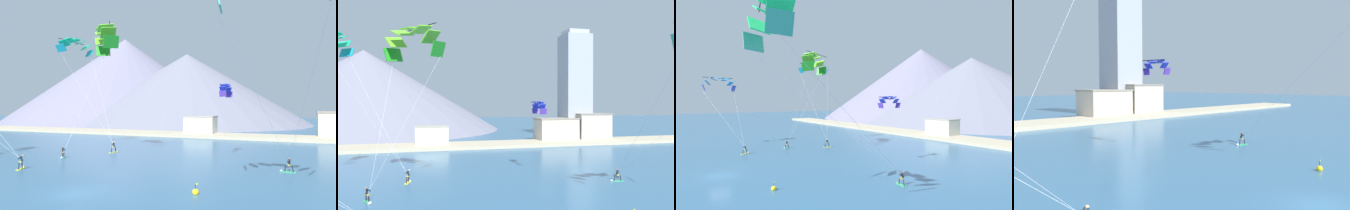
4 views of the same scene
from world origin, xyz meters
TOP-DOWN VIEW (x-y plane):
  - ground_plane at (0.00, 0.00)m, footprint 400.00×400.00m
  - kitesurfer_near_lead at (-13.66, 14.20)m, footprint 1.13×1.74m
  - kitesurfer_near_trail at (15.30, 16.18)m, footprint 1.78×0.70m
  - kitesurfer_mid_center at (-12.62, 6.23)m, footprint 1.03×1.76m
  - kitesurfer_far_left at (-10.14, 21.85)m, footprint 0.84×1.78m
  - parafoil_kite_near_lead at (-9.49, 18.26)m, footprint 7.70×7.58m
  - parafoil_kite_near_trail at (15.14, 1.31)m, footprint 8.10×16.14m
  - parafoil_kite_mid_center at (-25.29, 3.81)m, footprint 14.19×6.81m
  - parafoil_kite_far_left at (-18.67, 23.07)m, footprint 9.61×7.19m
  - parafoil_kite_distant_high_outer at (7.16, 22.27)m, footprint 1.12×3.91m
  - race_marker_buoy at (8.99, 3.79)m, footprint 0.56×0.56m
  - shoreline_strip at (0.00, 52.85)m, footprint 180.00×10.00m
  - shore_building_quay_east at (-6.52, 54.72)m, footprint 7.38×5.08m
  - mountain_peak_west_ridge at (-64.40, 116.86)m, footprint 111.75×111.75m
  - mountain_peak_central_summit at (-29.58, 108.96)m, footprint 98.78×98.78m

SIDE VIEW (x-z plane):
  - ground_plane at x=0.00m, z-range 0.00..0.00m
  - race_marker_buoy at x=8.99m, z-range -0.35..0.67m
  - shoreline_strip at x=0.00m, z-range 0.00..0.70m
  - kitesurfer_near_trail at x=15.30m, z-range -0.37..1.23m
  - kitesurfer_near_lead at x=-13.66m, z-range -0.38..1.26m
  - kitesurfer_mid_center at x=-12.62m, z-range -0.35..1.37m
  - kitesurfer_far_left at x=-10.14m, z-range -0.35..1.44m
  - shore_building_quay_east at x=-6.52m, z-range 0.01..4.85m
  - parafoil_kite_distant_high_outer at x=7.16m, z-range 8.62..10.41m
  - parafoil_kite_mid_center at x=-25.29m, z-range 6.75..20.03m
  - mountain_peak_central_summit at x=-29.58m, z-range 0.00..29.28m
  - parafoil_kite_near_trail at x=15.14m, z-range 7.93..24.39m
  - parafoil_kite_near_lead at x=-9.49m, z-range 8.45..25.87m
  - parafoil_kite_far_left at x=-18.67m, z-range 8.84..25.97m
  - mountain_peak_west_ridge at x=-64.40m, z-range 0.00..39.85m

